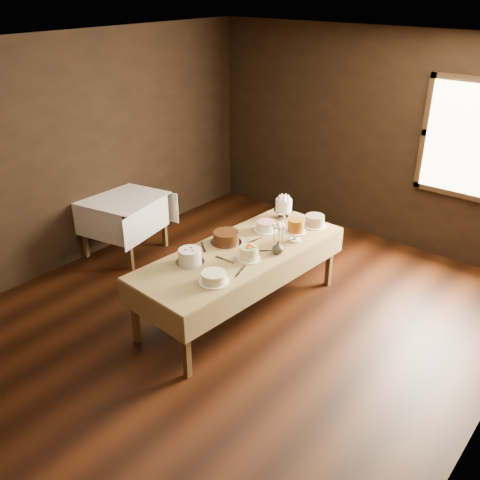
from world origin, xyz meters
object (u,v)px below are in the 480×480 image
Objects in this scene: side_table at (122,204)px; cake_server_b at (238,274)px; cake_speckled at (315,221)px; cake_lattice at (266,227)px; display_table at (241,255)px; cake_server_a at (228,261)px; cake_swirl at (190,257)px; flower_vase at (278,248)px; cake_caramel at (296,231)px; cake_flowers at (249,253)px; cake_server_d at (275,251)px; cake_server_c at (257,239)px; cake_server_e at (204,249)px; cake_chocolate at (226,238)px; cake_meringue at (284,209)px; cake_cream at (214,278)px.

side_table is 4.54× the size of cake_server_b.
cake_speckled is 0.58m from cake_lattice.
cake_server_b is at bearing -53.39° from display_table.
side_table is 2.18m from cake_server_a.
cake_speckled is at bearing 164.71° from cake_server_b.
flower_vase is at bearing 51.92° from cake_swirl.
cake_flowers is at bearing -101.51° from cake_caramel.
cake_server_d is (0.10, 0.32, -0.06)m from cake_flowers.
cake_flowers is at bearing -142.64° from cake_server_c.
cake_server_d is at bearing 2.36° from side_table.
cake_server_b and cake_server_d have the same top height.
flower_vase reaches higher than cake_server_a.
cake_speckled is 0.77m from cake_server_c.
cake_speckled is 2.29× the size of flower_vase.
display_table is 0.37m from cake_server_d.
cake_swirl is 1.22× the size of cake_server_d.
cake_server_a is 1.00× the size of cake_server_e.
cake_lattice is at bearing 139.57° from flower_vase.
cake_server_e is (-0.09, 0.30, -0.07)m from cake_swirl.
cake_server_c and cake_server_d have the same top height.
cake_speckled reaches higher than cake_server_e.
cake_swirl is 1.22× the size of cake_server_b.
cake_speckled reaches higher than cake_server_c.
cake_caramel is at bearing 43.18° from cake_chocolate.
cake_lattice is at bearing 98.65° from cake_server_a.
side_table is 2.52m from cake_speckled.
cake_server_b is (2.38, -0.52, 0.07)m from side_table.
cake_server_d is (-0.03, -0.33, -0.11)m from cake_caramel.
cake_chocolate is at bearing -95.86° from cake_meringue.
flower_vase is at bearing 159.43° from cake_server_b.
cake_server_a is at bearing -127.34° from cake_flowers.
side_table is 4.54× the size of cake_server_d.
cake_server_e is 0.78m from flower_vase.
side_table is 3.22× the size of cake_chocolate.
side_table is at bearing 138.23° from cake_server_d.
cake_chocolate is 1.41× the size of cake_server_a.
cake_server_e is at bearing 172.82° from cake_server_d.
cake_server_c is at bearing 5.14° from side_table.
cake_server_b is 0.77m from cake_server_c.
flower_vase is at bearing -40.43° from cake_lattice.
display_table is 7.42× the size of cake_cream.
cake_flowers is 0.60m from cake_swirl.
cake_lattice is 1.02m from cake_server_b.
cake_server_c is 1.00× the size of cake_server_e.
cake_cream is at bearing -1.97° from cake_server_e.
side_table is at bearing 176.39° from display_table.
cake_server_e is at bearing 106.21° from cake_swirl.
display_table is 0.58m from cake_lattice.
cake_server_a is at bearing -161.87° from cake_server_c.
flower_vase is (0.06, -0.82, 0.00)m from cake_speckled.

